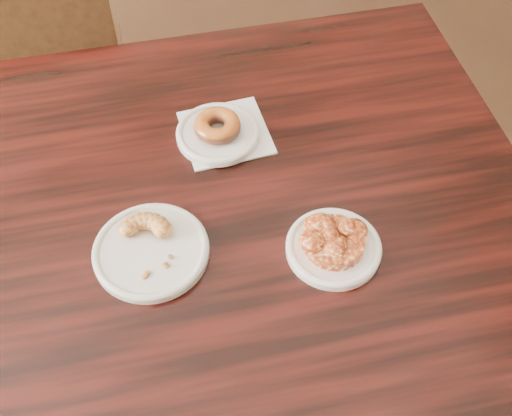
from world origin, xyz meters
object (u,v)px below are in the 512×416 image
object	(u,v)px
chair_far	(53,67)
cafe_table	(243,338)
glazed_donut	(217,126)
apple_fritter	(335,240)
cruller_fragment	(149,244)

from	to	relation	value
chair_far	cafe_table	bearing A→B (deg)	112.22
cafe_table	glazed_donut	bearing A→B (deg)	88.85
chair_far	glazed_donut	xyz separation A→B (m)	(0.29, -0.66, 0.33)
cafe_table	glazed_donut	size ratio (longest dim) A/B	12.39
apple_fritter	glazed_donut	bearing A→B (deg)	110.46
chair_far	apple_fritter	size ratio (longest dim) A/B	7.00
cafe_table	glazed_donut	world-z (taller)	glazed_donut
glazed_donut	cruller_fragment	world-z (taller)	glazed_donut
cafe_table	cruller_fragment	world-z (taller)	cruller_fragment
cafe_table	chair_far	distance (m)	0.91
cafe_table	glazed_donut	xyz separation A→B (m)	(0.02, 0.20, 0.40)
glazed_donut	apple_fritter	xyz separation A→B (m)	(0.10, -0.28, -0.00)
glazed_donut	cruller_fragment	bearing A→B (deg)	-128.34
chair_far	apple_fritter	distance (m)	1.07
chair_far	glazed_donut	size ratio (longest dim) A/B	11.15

